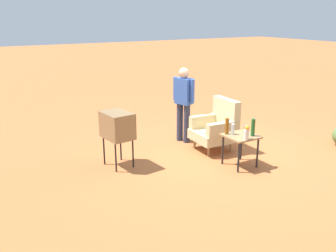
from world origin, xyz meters
name	(u,v)px	position (x,y,z in m)	size (l,w,h in m)	color
ground_plane	(216,151)	(0.00, 0.00, 0.00)	(60.00, 60.00, 0.00)	#AD6033
armchair	(217,127)	(-0.10, 0.07, 0.50)	(0.81, 0.82, 1.06)	#937047
side_table	(241,140)	(0.82, -0.09, 0.51)	(0.56, 0.56, 0.60)	black
tv_on_stand	(117,126)	(-0.31, -2.04, 0.78)	(0.65, 0.51, 1.03)	black
person_standing	(184,100)	(-0.88, -0.25, 0.94)	(0.55, 0.32, 1.64)	#2D3347
bottle_wine_green	(253,127)	(0.95, 0.07, 0.76)	(0.07, 0.07, 0.32)	#1E5623
bottle_tall_amber	(227,126)	(0.62, -0.26, 0.75)	(0.07, 0.07, 0.30)	brown
bottle_short_clear	(233,129)	(0.70, -0.19, 0.70)	(0.06, 0.06, 0.20)	silver
flower_vase	(246,131)	(1.05, -0.17, 0.75)	(0.14, 0.10, 0.27)	silver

